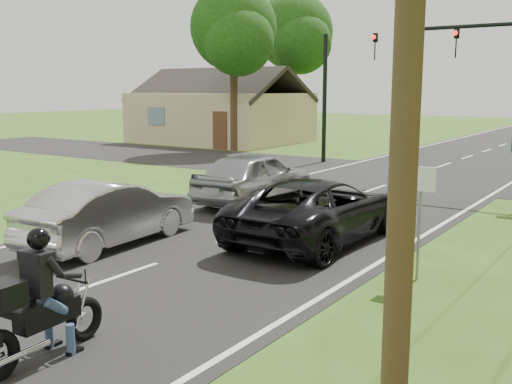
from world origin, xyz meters
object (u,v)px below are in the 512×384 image
(silver_suv, at_px, (255,177))
(silver_sedan, at_px, (110,213))
(traffic_signal, at_px, (495,69))
(sign_white, at_px, (420,195))
(motorcycle_rider, at_px, (37,310))
(dark_suv, at_px, (318,210))

(silver_suv, bearing_deg, silver_sedan, 89.53)
(traffic_signal, bearing_deg, silver_sedan, -112.97)
(traffic_signal, bearing_deg, silver_suv, -129.53)
(sign_white, bearing_deg, motorcycle_rider, -115.55)
(motorcycle_rider, relative_size, silver_suv, 0.44)
(motorcycle_rider, bearing_deg, sign_white, 61.01)
(sign_white, bearing_deg, traffic_signal, 97.05)
(motorcycle_rider, bearing_deg, dark_suv, 86.56)
(silver_sedan, distance_m, silver_suv, 5.95)
(sign_white, bearing_deg, silver_sedan, -167.82)
(motorcycle_rider, height_order, sign_white, sign_white)
(traffic_signal, bearing_deg, dark_suv, -99.12)
(silver_suv, bearing_deg, traffic_signal, -130.83)
(silver_suv, relative_size, traffic_signal, 0.74)
(silver_sedan, bearing_deg, sign_white, -171.89)
(motorcycle_rider, xyz_separation_m, traffic_signal, (1.53, 17.06, 3.43))
(motorcycle_rider, distance_m, silver_sedan, 5.94)
(dark_suv, xyz_separation_m, silver_sedan, (-3.75, -2.93, -0.01))
(silver_suv, xyz_separation_m, traffic_signal, (5.36, 6.50, 3.32))
(silver_sedan, bearing_deg, silver_suv, -93.24)
(motorcycle_rider, height_order, silver_suv, motorcycle_rider)
(dark_suv, relative_size, sign_white, 2.49)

